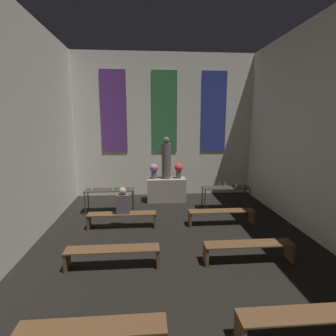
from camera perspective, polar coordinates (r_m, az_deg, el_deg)
wall_back at (r=10.46m, az=-0.78°, el=9.29°), size 7.20×0.16×5.53m
altar at (r=9.83m, az=-0.37°, el=-4.72°), size 1.42×0.62×0.86m
statue at (r=9.60m, az=-0.38°, el=1.87°), size 0.34×0.34×1.53m
flower_vase_left at (r=9.64m, az=-3.11°, el=-0.39°), size 0.30×0.30×0.56m
flower_vase_right at (r=9.70m, az=2.34°, el=-0.31°), size 0.30×0.30×0.56m
candle_rack_left at (r=8.79m, az=-12.58°, el=-5.10°), size 1.56×0.52×0.96m
candle_rack_right at (r=9.09m, az=12.46°, el=-4.58°), size 1.56×0.52×0.95m
pew_second_left at (r=4.04m, az=-16.20°, el=-31.43°), size 1.90×0.36×0.42m
pew_second_right at (r=4.50m, az=27.95°, el=-27.31°), size 1.90×0.36×0.42m
pew_third_left at (r=5.72m, az=-11.93°, el=-17.73°), size 1.90×0.36×0.42m
pew_third_right at (r=6.05m, az=17.13°, el=-16.32°), size 1.90×0.36×0.42m
pew_back_left at (r=7.59m, az=-9.96°, el=-10.45°), size 1.90×0.36×0.42m
pew_back_right at (r=7.84m, az=11.55°, el=-9.81°), size 1.90×0.36×0.42m
person_seated at (r=7.44m, az=-9.77°, el=-7.28°), size 0.36×0.24×0.74m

